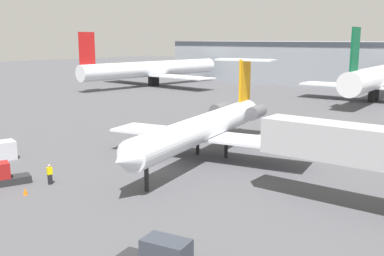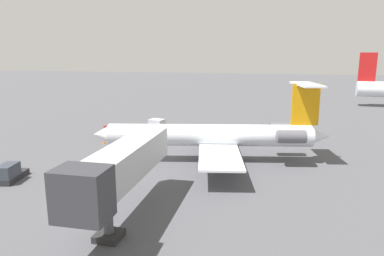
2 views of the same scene
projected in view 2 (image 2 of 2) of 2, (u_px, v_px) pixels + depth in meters
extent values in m
cube|color=#4C4C51|center=(168.00, 159.00, 43.53)|extent=(400.00, 400.00, 0.10)
cylinder|color=silver|center=(210.00, 135.00, 41.76)|extent=(7.56, 24.35, 2.60)
cone|color=silver|center=(103.00, 134.00, 42.18)|extent=(2.87, 2.66, 2.47)
cone|color=silver|center=(319.00, 136.00, 41.33)|extent=(2.70, 3.00, 2.21)
cube|color=silver|center=(220.00, 157.00, 36.47)|extent=(10.32, 6.29, 0.24)
cube|color=silver|center=(216.00, 133.00, 47.40)|extent=(10.32, 6.29, 0.24)
cylinder|color=#595960|center=(291.00, 137.00, 39.22)|extent=(2.13, 3.44, 1.50)
cylinder|color=#595960|center=(283.00, 129.00, 43.53)|extent=(2.13, 3.44, 1.50)
cube|color=orange|center=(305.00, 105.00, 40.62)|extent=(0.89, 3.18, 4.89)
cube|color=silver|center=(307.00, 85.00, 40.13)|extent=(7.15, 3.75, 0.20)
cylinder|color=black|center=(126.00, 153.00, 42.56)|extent=(0.36, 0.36, 1.97)
cylinder|color=black|center=(227.00, 157.00, 40.60)|extent=(0.36, 0.36, 1.97)
cylinder|color=black|center=(225.00, 150.00, 43.73)|extent=(0.36, 0.36, 1.97)
cube|color=#ADADB2|center=(126.00, 161.00, 26.90)|extent=(13.95, 2.97, 2.60)
cube|color=#333338|center=(83.00, 194.00, 20.65)|extent=(2.48, 3.26, 3.20)
cylinder|color=#4C4C51|center=(108.00, 217.00, 24.20)|extent=(0.70, 0.70, 3.35)
cube|color=#262626|center=(109.00, 236.00, 24.50)|extent=(1.80, 1.80, 0.50)
cube|color=black|center=(123.00, 141.00, 50.55)|extent=(0.29, 0.35, 0.85)
cube|color=yellow|center=(123.00, 136.00, 50.40)|extent=(0.32, 0.44, 0.60)
sphere|color=tan|center=(123.00, 133.00, 50.31)|extent=(0.24, 0.24, 0.24)
cube|color=#262628|center=(117.00, 137.00, 53.79)|extent=(2.66, 4.24, 0.60)
cube|color=maroon|center=(113.00, 130.00, 54.02)|extent=(2.12, 2.73, 1.30)
cube|color=#262628|center=(13.00, 177.00, 36.14)|extent=(4.20, 2.16, 0.60)
cube|color=#333842|center=(8.00, 171.00, 35.16)|extent=(2.63, 1.85, 1.30)
cube|color=silver|center=(157.00, 124.00, 60.00)|extent=(2.38, 2.80, 1.82)
cone|color=orange|center=(104.00, 142.00, 50.51)|extent=(0.36, 0.36, 0.55)
cone|color=orange|center=(52.00, 171.00, 38.05)|extent=(0.36, 0.36, 0.55)
cube|color=red|center=(368.00, 67.00, 85.53)|extent=(0.56, 4.01, 7.00)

